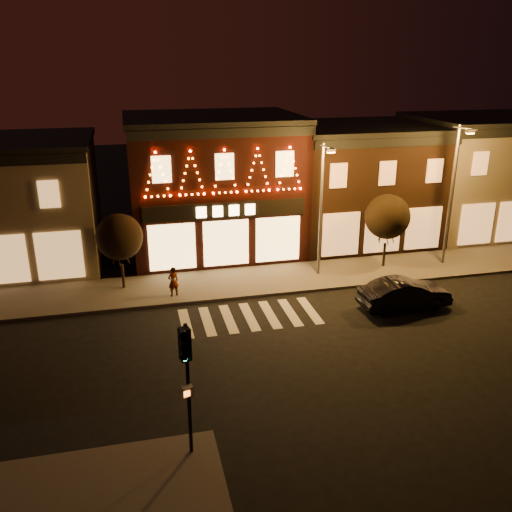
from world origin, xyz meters
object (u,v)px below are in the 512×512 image
object	(u,v)px
streetlamp_mid	(322,201)
pedestrian	(173,281)
traffic_signal_near	(186,366)
dark_sedan	(404,294)

from	to	relation	value
streetlamp_mid	pedestrian	xyz separation A→B (m)	(-8.08, -0.98, -3.45)
traffic_signal_near	dark_sedan	world-z (taller)	traffic_signal_near
traffic_signal_near	dark_sedan	bearing A→B (deg)	20.93
dark_sedan	traffic_signal_near	bearing A→B (deg)	122.97
streetlamp_mid	pedestrian	size ratio (longest dim) A/B	4.67
dark_sedan	pedestrian	world-z (taller)	pedestrian
traffic_signal_near	pedestrian	bearing A→B (deg)	72.35
traffic_signal_near	streetlamp_mid	distance (m)	15.53
streetlamp_mid	pedestrian	world-z (taller)	streetlamp_mid
traffic_signal_near	dark_sedan	size ratio (longest dim) A/B	0.97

